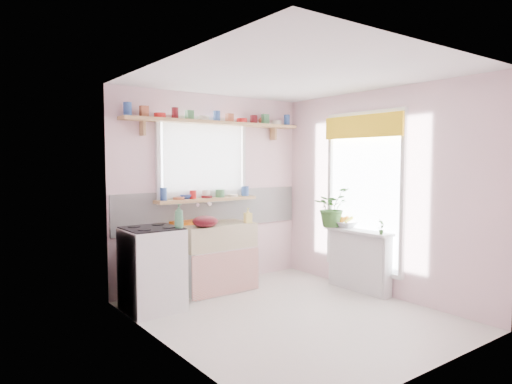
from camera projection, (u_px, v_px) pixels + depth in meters
room at (287, 182)px, 5.81m from camera, size 3.20×3.20×3.20m
sink_unit at (215, 257)px, 5.74m from camera, size 0.95×0.65×1.11m
cooker at (152, 269)px, 4.97m from camera, size 0.58×0.58×0.93m
radiator_ledge at (359, 259)px, 5.73m from camera, size 0.22×0.95×0.78m
windowsill at (207, 200)px, 5.84m from camera, size 1.40×0.22×0.04m
pine_shelf at (217, 123)px, 5.85m from camera, size 2.52×0.24×0.04m
shelf_crockery at (216, 117)px, 5.83m from camera, size 2.47×0.11×0.12m
sill_crockery at (206, 194)px, 5.82m from camera, size 1.35×0.11×0.12m
dish_tray at (186, 222)px, 5.69m from camera, size 0.39×0.29×0.04m
colander at (205, 221)px, 5.40m from camera, size 0.39×0.39×0.14m
jade_plant at (331, 207)px, 5.95m from camera, size 0.55×0.50×0.51m
fruit_bowl at (346, 224)px, 5.92m from camera, size 0.37×0.37×0.08m
herb_pot at (381, 227)px, 5.32m from camera, size 0.11×0.09×0.18m
soap_bottle_sink at (248, 215)px, 5.77m from camera, size 0.10×0.10×0.19m
sill_cup at (205, 194)px, 5.89m from camera, size 0.15×0.15×0.10m
sill_bowl at (186, 197)px, 5.72m from camera, size 0.23×0.23×0.06m
shelf_vase at (264, 119)px, 6.37m from camera, size 0.17×0.17×0.15m
cooker_bottle at (179, 216)px, 4.89m from camera, size 0.11×0.11×0.26m
fruit at (346, 219)px, 5.92m from camera, size 0.20×0.14×0.10m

